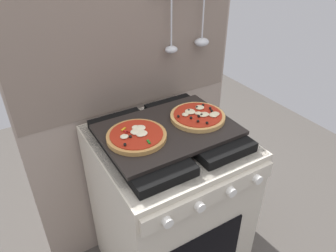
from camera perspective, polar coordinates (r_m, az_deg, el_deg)
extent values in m
cube|color=gray|center=(1.61, -6.13, 0.97)|extent=(1.10, 0.03, 1.55)
cube|color=gray|center=(1.44, -6.72, 13.48)|extent=(1.08, 0.00, 0.56)
cylinder|color=silver|center=(1.47, 0.62, 18.69)|extent=(0.01, 0.01, 0.23)
ellipsoid|color=silver|center=(1.51, 0.59, 13.70)|extent=(0.06, 0.05, 0.03)
cylinder|color=silver|center=(1.57, 6.42, 19.57)|extent=(0.01, 0.01, 0.22)
ellipsoid|color=silver|center=(1.60, 6.12, 14.91)|extent=(0.07, 0.06, 0.04)
cube|color=beige|center=(1.60, 0.00, -15.11)|extent=(0.60, 0.60, 0.86)
cube|color=black|center=(1.32, 0.00, -2.63)|extent=(0.59, 0.59, 0.01)
cube|color=black|center=(1.25, -5.51, -3.54)|extent=(0.24, 0.51, 0.04)
cube|color=black|center=(1.37, 5.02, 0.00)|extent=(0.24, 0.51, 0.04)
cube|color=beige|center=(1.16, 8.06, -12.37)|extent=(0.58, 0.02, 0.07)
cylinder|color=silver|center=(1.07, -0.08, -17.07)|extent=(0.04, 0.02, 0.04)
cylinder|color=silver|center=(1.12, 5.82, -14.38)|extent=(0.04, 0.02, 0.04)
cylinder|color=silver|center=(1.19, 11.41, -11.64)|extent=(0.04, 0.02, 0.04)
cylinder|color=silver|center=(1.26, 15.94, -9.29)|extent=(0.04, 0.02, 0.04)
cube|color=black|center=(1.29, 0.00, -0.67)|extent=(0.54, 0.38, 0.02)
cylinder|color=#C18947|center=(1.23, -5.78, -1.80)|extent=(0.23, 0.23, 0.02)
cylinder|color=#AD2614|center=(1.22, -5.81, -1.38)|extent=(0.21, 0.21, 0.00)
ellipsoid|color=beige|center=(1.21, -4.74, -1.31)|extent=(0.04, 0.04, 0.01)
ellipsoid|color=beige|center=(1.24, -5.12, -0.36)|extent=(0.05, 0.04, 0.01)
ellipsoid|color=beige|center=(1.22, -5.86, -1.03)|extent=(0.04, 0.04, 0.01)
ellipsoid|color=beige|center=(1.21, -4.97, -1.55)|extent=(0.03, 0.03, 0.01)
ellipsoid|color=beige|center=(1.20, -8.00, -1.83)|extent=(0.03, 0.03, 0.01)
ellipsoid|color=beige|center=(1.25, -5.94, -0.23)|extent=(0.03, 0.03, 0.01)
sphere|color=black|center=(1.20, -6.85, -1.88)|extent=(0.01, 0.01, 0.01)
cube|color=gold|center=(1.25, -8.05, -0.56)|extent=(0.02, 0.02, 0.00)
cube|color=red|center=(1.23, -7.20, -1.07)|extent=(0.02, 0.01, 0.00)
cube|color=#19721E|center=(1.17, -3.54, -2.86)|extent=(0.01, 0.02, 0.00)
sphere|color=black|center=(1.16, -7.82, -3.34)|extent=(0.01, 0.01, 0.01)
cube|color=red|center=(1.23, -7.67, -1.00)|extent=(0.02, 0.03, 0.00)
cylinder|color=tan|center=(1.35, 5.47, 1.65)|extent=(0.23, 0.23, 0.02)
cylinder|color=#AD2614|center=(1.35, 5.49, 2.05)|extent=(0.21, 0.21, 0.00)
ellipsoid|color=beige|center=(1.35, 4.03, 2.63)|extent=(0.05, 0.05, 0.01)
ellipsoid|color=beige|center=(1.35, 5.47, 2.34)|extent=(0.03, 0.02, 0.01)
ellipsoid|color=beige|center=(1.34, 8.22, 2.00)|extent=(0.04, 0.04, 0.01)
ellipsoid|color=beige|center=(1.35, 8.56, 2.22)|extent=(0.04, 0.03, 0.01)
ellipsoid|color=beige|center=(1.33, 3.12, 2.10)|extent=(0.03, 0.03, 0.01)
ellipsoid|color=beige|center=(1.39, 5.76, 3.38)|extent=(0.04, 0.04, 0.01)
ellipsoid|color=beige|center=(1.34, 6.49, 2.10)|extent=(0.05, 0.04, 0.01)
sphere|color=black|center=(1.33, 6.10, 2.04)|extent=(0.01, 0.01, 0.01)
sphere|color=black|center=(1.39, 7.67, 3.24)|extent=(0.01, 0.01, 0.01)
sphere|color=black|center=(1.31, 4.20, 1.51)|extent=(0.01, 0.01, 0.01)
sphere|color=black|center=(1.31, 1.89, 1.78)|extent=(0.01, 0.01, 0.01)
sphere|color=black|center=(1.36, 3.80, 2.84)|extent=(0.01, 0.01, 0.01)
sphere|color=black|center=(1.32, 5.60, 1.80)|extent=(0.01, 0.01, 0.01)
sphere|color=black|center=(1.37, 7.93, 2.76)|extent=(0.01, 0.01, 0.01)
sphere|color=black|center=(1.41, 6.37, 3.82)|extent=(0.01, 0.01, 0.01)
sphere|color=black|center=(1.28, 7.09, 0.58)|extent=(0.01, 0.01, 0.01)
sphere|color=black|center=(1.39, 5.25, 3.41)|extent=(0.01, 0.01, 0.01)
sphere|color=black|center=(1.29, 5.46, 0.90)|extent=(0.01, 0.01, 0.01)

